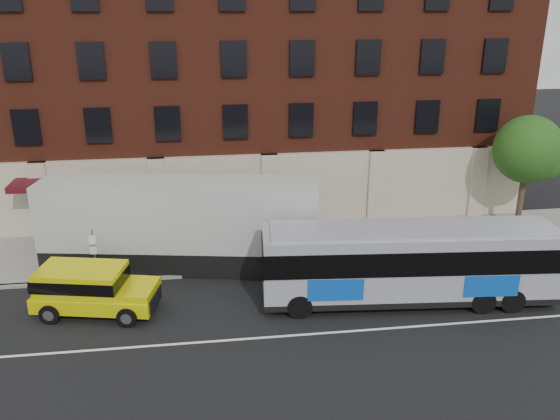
{
  "coord_description": "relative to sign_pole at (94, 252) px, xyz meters",
  "views": [
    {
      "loc": [
        -3.44,
        -18.11,
        11.9
      ],
      "look_at": [
        -0.26,
        5.5,
        3.25
      ],
      "focal_mm": 36.97,
      "sensor_mm": 36.0,
      "label": 1
    }
  ],
  "objects": [
    {
      "name": "ground",
      "position": [
        8.5,
        -6.15,
        -1.45
      ],
      "size": [
        120.0,
        120.0,
        0.0
      ],
      "primitive_type": "plane",
      "color": "black",
      "rests_on": "ground"
    },
    {
      "name": "yellow_suv",
      "position": [
        0.27,
        -2.8,
        -0.33
      ],
      "size": [
        5.24,
        3.01,
        1.95
      ],
      "color": "#DBD805",
      "rests_on": "ground"
    },
    {
      "name": "building",
      "position": [
        8.49,
        10.77,
        6.13
      ],
      "size": [
        30.0,
        12.1,
        15.0
      ],
      "color": "#5C2315",
      "rests_on": "sidewalk"
    },
    {
      "name": "sign_pole",
      "position": [
        0.0,
        0.0,
        0.0
      ],
      "size": [
        0.3,
        0.2,
        2.5
      ],
      "color": "slate",
      "rests_on": "ground"
    },
    {
      "name": "shipping_container",
      "position": [
        3.79,
        1.02,
        0.64
      ],
      "size": [
        12.97,
        4.75,
        4.24
      ],
      "color": "black",
      "rests_on": "ground"
    },
    {
      "name": "kerb",
      "position": [
        8.5,
        -0.15,
        -1.38
      ],
      "size": [
        60.0,
        0.25,
        0.15
      ],
      "primitive_type": "cube",
      "color": "gray",
      "rests_on": "ground"
    },
    {
      "name": "street_tree",
      "position": [
        22.04,
        3.34,
        2.96
      ],
      "size": [
        3.6,
        3.6,
        6.2
      ],
      "color": "#382B1C",
      "rests_on": "sidewalk"
    },
    {
      "name": "city_bus",
      "position": [
        13.24,
        -3.6,
        0.38
      ],
      "size": [
        12.3,
        3.57,
        3.32
      ],
      "color": "#999BA3",
      "rests_on": "ground"
    },
    {
      "name": "sidewalk",
      "position": [
        8.5,
        2.85,
        -1.38
      ],
      "size": [
        60.0,
        6.0,
        0.15
      ],
      "primitive_type": "cube",
      "color": "gray",
      "rests_on": "ground"
    },
    {
      "name": "lane_line",
      "position": [
        8.5,
        -5.65,
        -1.45
      ],
      "size": [
        60.0,
        0.12,
        0.01
      ],
      "primitive_type": "cube",
      "color": "white",
      "rests_on": "ground"
    }
  ]
}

